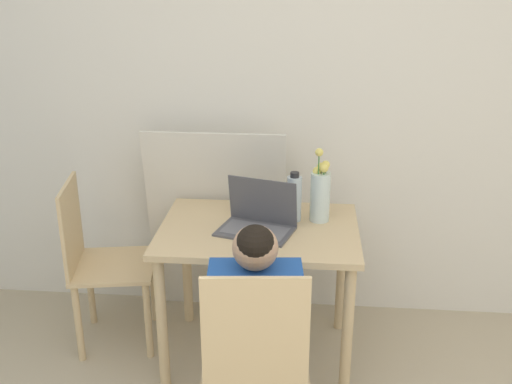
{
  "coord_description": "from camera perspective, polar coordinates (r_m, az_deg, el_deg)",
  "views": [
    {
      "loc": [
        0.09,
        -0.87,
        1.86
      ],
      "look_at": [
        -0.14,
        1.68,
        0.89
      ],
      "focal_mm": 42.0,
      "sensor_mm": 36.0,
      "label": 1
    }
  ],
  "objects": [
    {
      "name": "chair_spare",
      "position": [
        3.14,
        -14.62,
        -6.47
      ],
      "size": [
        0.46,
        0.46,
        0.88
      ],
      "rotation": [
        0.0,
        0.0,
        1.74
      ],
      "color": "#D6B784",
      "rests_on": "ground_plane"
    },
    {
      "name": "laptop",
      "position": [
        2.77,
        0.21,
        -2.53
      ],
      "size": [
        0.38,
        0.31,
        0.23
      ],
      "rotation": [
        0.0,
        0.0,
        -0.28
      ],
      "color": "#4C4C51",
      "rests_on": "dining_table"
    },
    {
      "name": "person_seated",
      "position": [
        2.37,
        -0.07,
        -10.81
      ],
      "size": [
        0.39,
        0.45,
        0.99
      ],
      "rotation": [
        0.0,
        0.0,
        3.23
      ],
      "color": "#1E4C9E",
      "rests_on": "ground_plane"
    },
    {
      "name": "flower_vase",
      "position": [
        2.86,
        6.14,
        -0.07
      ],
      "size": [
        0.09,
        0.09,
        0.37
      ],
      "color": "silver",
      "rests_on": "dining_table"
    },
    {
      "name": "chair_occupied",
      "position": [
        2.36,
        -0.06,
        -15.71
      ],
      "size": [
        0.43,
        0.43,
        0.88
      ],
      "rotation": [
        0.0,
        0.0,
        3.23
      ],
      "color": "#D6B784",
      "rests_on": "ground_plane"
    },
    {
      "name": "cardboard_panel",
      "position": [
        3.28,
        -3.77,
        -3.12
      ],
      "size": [
        0.75,
        0.17,
        1.07
      ],
      "color": "silver",
      "rests_on": "ground_plane"
    },
    {
      "name": "water_bottle",
      "position": [
        2.86,
        3.66,
        -0.56
      ],
      "size": [
        0.07,
        0.07,
        0.24
      ],
      "color": "silver",
      "rests_on": "dining_table"
    },
    {
      "name": "wall_back",
      "position": [
        3.15,
        3.49,
        9.57
      ],
      "size": [
        6.4,
        0.05,
        2.5
      ],
      "color": "white",
      "rests_on": "ground_plane"
    },
    {
      "name": "dining_table",
      "position": [
        2.86,
        0.27,
        -5.4
      ],
      "size": [
        0.93,
        0.67,
        0.71
      ],
      "color": "#D6B784",
      "rests_on": "ground_plane"
    }
  ]
}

